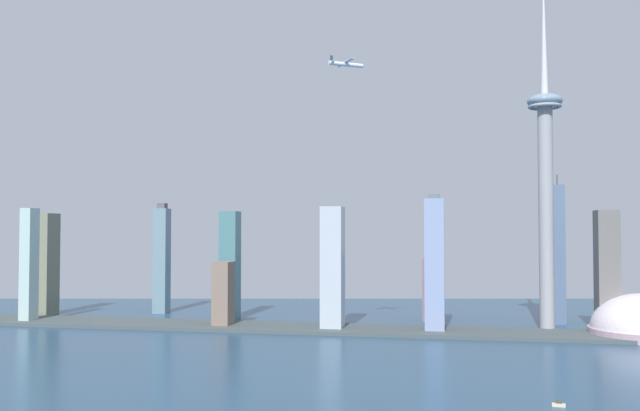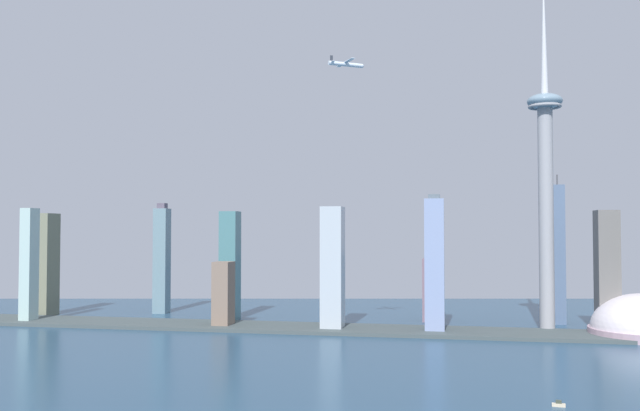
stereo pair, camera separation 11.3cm
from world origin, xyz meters
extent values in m
cube|color=#414C4D|center=(0.00, 528.28, 1.73)|extent=(983.43, 66.90, 3.45)
cylinder|color=#92949A|center=(231.60, 564.16, 115.48)|extent=(14.68, 14.68, 230.95)
ellipsoid|color=gray|center=(231.60, 564.16, 230.95)|extent=(34.93, 34.93, 15.54)
torus|color=#92949A|center=(231.60, 564.16, 225.51)|extent=(32.80, 32.80, 3.11)
cone|color=silver|center=(231.60, 564.16, 303.97)|extent=(7.34, 7.34, 130.49)
cube|color=#AEB9C3|center=(20.55, 527.21, 62.24)|extent=(21.42, 26.45, 124.47)
cube|color=slate|center=(-334.83, 582.30, 60.33)|extent=(22.75, 27.04, 120.65)
cube|color=#A7C6C1|center=(-313.88, 520.69, 62.41)|extent=(12.56, 17.80, 124.83)
cube|color=#8293BE|center=(121.60, 531.04, 65.80)|extent=(18.87, 25.40, 131.60)
cube|color=#525F68|center=(121.60, 531.04, 133.75)|extent=(11.32, 15.24, 4.29)
cube|color=#64615F|center=(287.25, 558.52, 60.19)|extent=(20.30, 26.41, 120.38)
cube|color=slate|center=(116.40, 621.40, 34.45)|extent=(20.26, 27.07, 68.91)
cylinder|color=#4C4C51|center=(116.40, 621.40, 78.51)|extent=(1.60, 1.60, 19.20)
cube|color=slate|center=(251.78, 626.47, 74.90)|extent=(12.41, 23.15, 149.80)
cylinder|color=#4C4C51|center=(251.78, 626.47, 155.57)|extent=(1.60, 1.60, 11.54)
cube|color=#44767C|center=(-108.32, 589.75, 61.05)|extent=(19.64, 21.48, 122.10)
cube|color=slate|center=(-208.77, 630.66, 63.59)|extent=(16.48, 16.65, 127.18)
cube|color=#574E5F|center=(-208.77, 630.66, 130.46)|extent=(9.89, 9.99, 6.55)
cube|color=#7B6758|center=(-94.01, 526.07, 34.08)|extent=(17.56, 24.36, 68.16)
cube|color=beige|center=(197.31, 263.04, 0.93)|extent=(7.57, 3.14, 1.86)
cube|color=#3B4235|center=(197.31, 263.04, 2.79)|extent=(3.40, 1.98, 1.87)
cylinder|color=silver|center=(43.66, 463.63, 252.91)|extent=(29.95, 20.96, 3.80)
sphere|color=silver|center=(57.61, 472.50, 252.91)|extent=(3.80, 3.80, 3.80)
cube|color=silver|center=(43.66, 463.63, 254.62)|extent=(22.00, 31.75, 0.50)
cube|color=silver|center=(31.94, 456.17, 253.48)|extent=(8.76, 11.79, 0.40)
cube|color=#2D333D|center=(31.94, 456.17, 257.31)|extent=(2.39, 1.77, 5.00)
camera|label=1|loc=(137.26, -147.16, 100.76)|focal=38.16mm
camera|label=2|loc=(137.37, -147.14, 100.76)|focal=38.16mm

